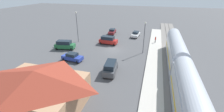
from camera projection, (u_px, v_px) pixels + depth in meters
ground_plane at (114, 50)px, 38.77m from camera, size 200.00×200.00×0.00m
railway_track at (173, 56)px, 35.29m from camera, size 4.80×70.00×0.30m
platform at (155, 54)px, 36.25m from camera, size 3.20×46.00×0.30m
passenger_train at (181, 68)px, 24.04m from camera, size 2.93×33.48×4.98m
station_building at (38, 89)px, 19.27m from camera, size 11.67×8.96×5.40m
pedestrian_on_platform at (155, 39)px, 42.57m from camera, size 0.36×0.36×1.71m
sedan_maroon at (112, 31)px, 51.59m from camera, size 2.08×4.59×1.74m
suv_red at (108, 40)px, 42.22m from camera, size 5.03×2.67×2.22m
suv_green at (65, 45)px, 38.86m from camera, size 5.16×3.00×2.22m
suv_charcoal at (111, 67)px, 27.89m from camera, size 2.37×5.05×2.22m
sedan_white at (136, 34)px, 48.49m from camera, size 2.35×4.68×1.74m
sedan_blue at (72, 57)px, 32.75m from camera, size 4.70×2.69×1.74m
light_pole_near_platform at (144, 34)px, 35.06m from camera, size 0.44×0.44×7.41m
light_pole_lot_center at (77, 24)px, 42.52m from camera, size 0.44×0.44×8.40m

